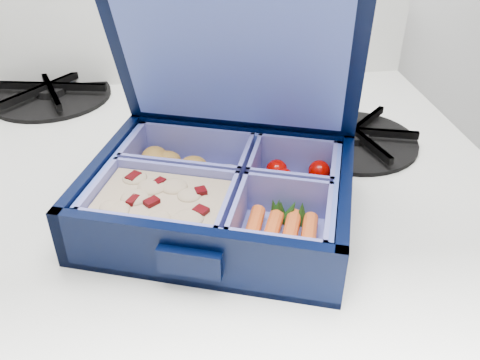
{
  "coord_description": "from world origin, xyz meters",
  "views": [
    {
      "loc": [
        -0.18,
        1.15,
        1.29
      ],
      "look_at": [
        -0.12,
        1.57,
        1.01
      ],
      "focal_mm": 38.0,
      "sensor_mm": 36.0,
      "label": 1
    }
  ],
  "objects": [
    {
      "name": "bento_box",
      "position": [
        -0.15,
        1.56,
        1.0
      ],
      "size": [
        0.3,
        0.26,
        0.06
      ],
      "primitive_type": null,
      "rotation": [
        0.0,
        0.0,
        -0.33
      ],
      "color": "black",
      "rests_on": "stove"
    },
    {
      "name": "burner_grate",
      "position": [
        0.03,
        1.69,
        0.99
      ],
      "size": [
        0.2,
        0.2,
        0.02
      ],
      "primitive_type": "cylinder",
      "rotation": [
        0.0,
        0.0,
        -0.27
      ],
      "color": "black",
      "rests_on": "stove"
    },
    {
      "name": "burner_grate_rear",
      "position": [
        -0.37,
        1.88,
        0.98
      ],
      "size": [
        0.2,
        0.2,
        0.02
      ],
      "primitive_type": "cylinder",
      "rotation": [
        0.0,
        0.0,
        -0.19
      ],
      "color": "black",
      "rests_on": "stove"
    },
    {
      "name": "fork",
      "position": [
        -0.03,
        1.71,
        0.98
      ],
      "size": [
        0.15,
        0.11,
        0.01
      ],
      "primitive_type": null,
      "rotation": [
        0.0,
        0.0,
        -1.01
      ],
      "color": "silver",
      "rests_on": "stove"
    }
  ]
}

